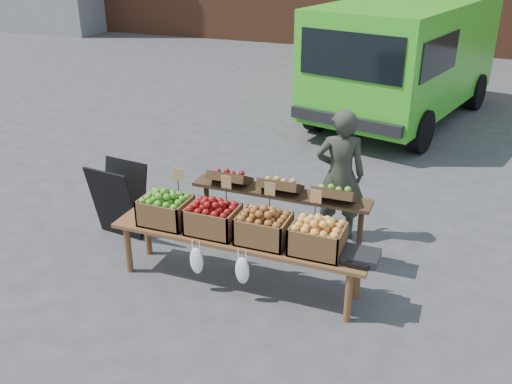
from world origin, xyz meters
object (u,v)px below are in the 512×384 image
at_px(delivery_van, 405,62).
at_px(crate_golden_apples, 165,211).
at_px(display_bench, 238,261).
at_px(vendor, 340,175).
at_px(back_table, 280,214).
at_px(crate_russet_pears, 213,219).
at_px(weighing_scale, 361,256).
at_px(crate_green_apples, 318,239).
at_px(crate_red_apples, 264,229).
at_px(chalkboard_sign, 119,200).

height_order(delivery_van, crate_golden_apples, delivery_van).
bearing_deg(delivery_van, display_bench, -82.09).
height_order(vendor, display_bench, vendor).
distance_m(back_table, display_bench, 0.78).
bearing_deg(crate_russet_pears, crate_golden_apples, 180.00).
bearing_deg(display_bench, weighing_scale, 0.00).
distance_m(crate_russet_pears, crate_green_apples, 1.10).
height_order(crate_russet_pears, crate_red_apples, same).
height_order(chalkboard_sign, crate_green_apples, chalkboard_sign).
relative_size(delivery_van, weighing_scale, 14.69).
bearing_deg(weighing_scale, display_bench, 180.00).
relative_size(crate_red_apples, crate_green_apples, 1.00).
bearing_deg(delivery_van, weighing_scale, -71.07).
relative_size(crate_golden_apples, crate_red_apples, 1.00).
distance_m(crate_red_apples, crate_green_apples, 0.55).
bearing_deg(back_table, crate_golden_apples, -144.89).
relative_size(display_bench, crate_golden_apples, 5.40).
distance_m(delivery_van, crate_golden_apples, 6.67).
relative_size(vendor, chalkboard_sign, 1.72).
xyz_separation_m(chalkboard_sign, crate_green_apples, (2.57, -0.47, 0.25)).
xyz_separation_m(delivery_van, vendor, (-0.00, -5.08, -0.32)).
relative_size(display_bench, crate_russet_pears, 5.40).
xyz_separation_m(display_bench, weighing_scale, (1.25, 0.00, 0.33)).
bearing_deg(delivery_van, crate_russet_pears, -84.48).
bearing_deg(crate_red_apples, delivery_van, 86.26).
relative_size(delivery_van, crate_green_apples, 9.99).
bearing_deg(vendor, chalkboard_sign, 3.82).
xyz_separation_m(chalkboard_sign, display_bench, (1.74, -0.47, -0.18)).
bearing_deg(vendor, delivery_van, -107.11).
distance_m(back_table, crate_russet_pears, 0.88).
xyz_separation_m(back_table, crate_red_apples, (0.08, -0.72, 0.19)).
relative_size(delivery_van, crate_red_apples, 9.99).
height_order(back_table, crate_red_apples, back_table).
relative_size(delivery_van, crate_golden_apples, 9.99).
bearing_deg(chalkboard_sign, crate_golden_apples, -21.03).
relative_size(back_table, crate_red_apples, 4.20).
bearing_deg(crate_red_apples, back_table, 96.03).
bearing_deg(crate_red_apples, vendor, 73.31).
height_order(delivery_van, crate_russet_pears, delivery_van).
relative_size(crate_red_apples, weighing_scale, 1.47).
bearing_deg(crate_golden_apples, vendor, 42.74).
bearing_deg(weighing_scale, crate_golden_apples, 180.00).
bearing_deg(back_table, crate_green_apples, -48.99).
relative_size(back_table, crate_green_apples, 4.20).
bearing_deg(crate_red_apples, crate_golden_apples, 180.00).
relative_size(back_table, display_bench, 0.78).
distance_m(crate_russet_pears, weighing_scale, 1.53).
height_order(crate_golden_apples, crate_red_apples, same).
xyz_separation_m(back_table, weighing_scale, (1.05, -0.72, 0.09)).
distance_m(display_bench, crate_golden_apples, 0.93).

